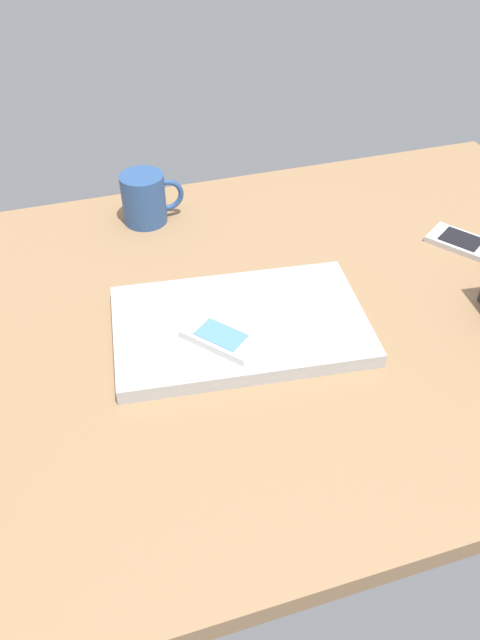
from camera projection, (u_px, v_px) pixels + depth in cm
name	position (u px, v px, depth cm)	size (l,w,h in cm)	color
desk_surface	(271.00, 319.00, 89.76)	(120.00, 80.00, 3.00)	#9E7751
laptop_closed	(240.00, 325.00, 84.83)	(34.39, 21.09, 2.12)	#B7BABC
cell_phone_on_laptop	(221.00, 338.00, 80.42)	(10.16, 10.87, 1.25)	silver
cell_phone_on_desk	(461.00, 242.00, 101.30)	(10.68, 11.75, 1.09)	silver
coffee_mug	(145.00, 198.00, 104.36)	(10.65, 7.41, 8.65)	#2D518C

